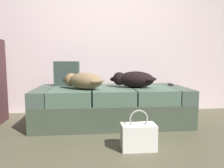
{
  "coord_description": "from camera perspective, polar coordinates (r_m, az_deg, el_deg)",
  "views": [
    {
      "loc": [
        -0.26,
        -1.65,
        0.84
      ],
      "look_at": [
        0.0,
        1.06,
        0.52
      ],
      "focal_mm": 34.03,
      "sensor_mm": 36.0,
      "label": 1
    }
  ],
  "objects": [
    {
      "name": "handbag",
      "position": [
        2.05,
        7.11,
        -13.74
      ],
      "size": [
        0.32,
        0.18,
        0.38
      ],
      "color": "white",
      "rests_on": "ground"
    },
    {
      "name": "couch",
      "position": [
        2.84,
        -0.1,
        -5.67
      ],
      "size": [
        1.95,
        0.89,
        0.47
      ],
      "color": "#3F4938",
      "rests_on": "ground"
    },
    {
      "name": "dog_dark",
      "position": [
        2.79,
        5.68,
        1.28
      ],
      "size": [
        0.6,
        0.41,
        0.21
      ],
      "color": "black",
      "rests_on": "couch"
    },
    {
      "name": "dog_tan",
      "position": [
        2.65,
        -7.88,
        0.89
      ],
      "size": [
        0.57,
        0.45,
        0.21
      ],
      "color": "olive",
      "rests_on": "couch"
    },
    {
      "name": "tv_remote",
      "position": [
        3.13,
        15.47,
        -0.13
      ],
      "size": [
        0.07,
        0.16,
        0.02
      ],
      "primitive_type": "cube",
      "rotation": [
        0.0,
        0.0,
        -0.17
      ],
      "color": "black",
      "rests_on": "couch"
    },
    {
      "name": "throw_pillow",
      "position": [
        3.03,
        -12.05,
        2.76
      ],
      "size": [
        0.35,
        0.16,
        0.34
      ],
      "primitive_type": "cube",
      "rotation": [
        0.0,
        0.0,
        -0.12
      ],
      "color": "#374640",
      "rests_on": "couch"
    },
    {
      "name": "ground_plane",
      "position": [
        1.87,
        3.25,
        -19.99
      ],
      "size": [
        10.0,
        10.0,
        0.0
      ],
      "primitive_type": "plane",
      "color": "brown"
    },
    {
      "name": "back_wall",
      "position": [
        3.5,
        -1.17,
        15.85
      ],
      "size": [
        6.4,
        0.1,
        2.8
      ],
      "primitive_type": "cube",
      "color": "silver",
      "rests_on": "ground"
    }
  ]
}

